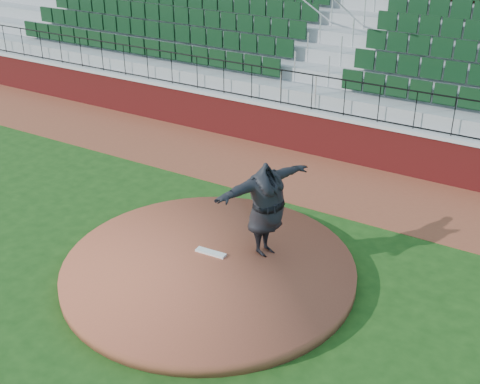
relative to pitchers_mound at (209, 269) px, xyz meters
The scene contains 10 objects.
ground 0.27m from the pitchers_mound, 98.09° to the right, with size 90.00×90.00×0.00m, color #183F12.
warning_track 5.16m from the pitchers_mound, 90.38° to the left, with size 34.00×3.20×0.01m, color brown.
field_wall 6.78m from the pitchers_mound, 90.29° to the left, with size 34.00×0.35×1.20m, color maroon.
wall_cap 6.85m from the pitchers_mound, 90.29° to the left, with size 34.00×0.45×0.10m, color #B7B7B7.
wall_railing 6.96m from the pitchers_mound, 90.29° to the left, with size 34.00×0.05×1.00m, color black, non-canonical shape.
seating_stands 9.73m from the pitchers_mound, 90.21° to the left, with size 34.00×5.10×4.60m, color gray, non-canonical shape.
concourse_wall 12.56m from the pitchers_mound, 90.16° to the left, with size 34.00×0.50×5.50m, color maroon.
pitchers_mound is the anchor object (origin of this frame).
pitching_rubber 0.40m from the pitchers_mound, 117.57° to the left, with size 0.65×0.16×0.04m, color white.
pitcher 1.66m from the pitchers_mound, 51.06° to the left, with size 2.47×0.67×2.01m, color black.
Camera 1 is at (5.93, -8.30, 7.06)m, focal length 46.23 mm.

